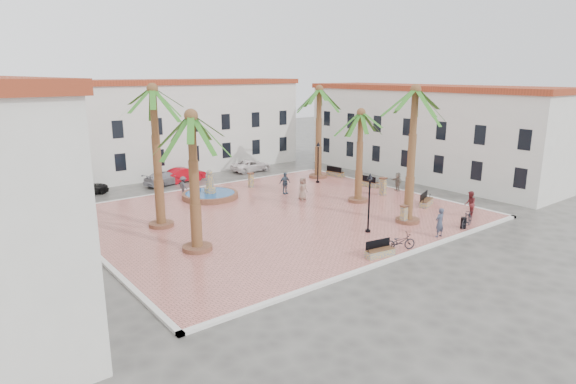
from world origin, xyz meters
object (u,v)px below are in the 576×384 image
palm_s (415,104)px  cyclist_a (440,222)px  bollard_se (404,214)px  bicycle_b (467,220)px  bench_ne (335,173)px  pedestrian_fountain_a (303,189)px  bollard_e (383,186)px  litter_bin (463,223)px  palm_nw (153,104)px  car_black (84,188)px  bench_e (369,183)px  palm_ne (319,99)px  palm_e (361,123)px  bench_se (426,202)px  car_silver (165,178)px  car_red (185,174)px  cyclist_b (470,204)px  pedestrian_fountain_b (285,183)px  pedestrian_east (398,182)px  bicycle_a (400,242)px  lamppost_s (369,193)px  lamppost_e (318,155)px  car_white (252,166)px  palm_sw (192,133)px  bench_s (380,252)px  bollard_n (251,180)px  pedestrian_north (183,186)px  fountain (210,194)px

palm_s → cyclist_a: bearing=-106.2°
bollard_se → bicycle_b: (2.69, -3.09, -0.14)m
bench_ne → pedestrian_fountain_a: (-8.44, -5.10, 0.65)m
bollard_e → litter_bin: (-2.63, -9.26, -0.41)m
cyclist_a → bicycle_b: size_ratio=1.06×
palm_nw → pedestrian_fountain_a: bearing=-2.6°
palm_nw → car_black: palm_nw is taller
pedestrian_fountain_a → bench_e: bearing=-7.1°
palm_ne → bench_ne: size_ratio=4.52×
palm_e → bench_se: palm_e is taller
palm_ne → car_silver: size_ratio=2.06×
car_red → car_silver: 2.10m
bench_se → car_black: car_black is taller
cyclist_b → bicycle_b: (-2.27, -1.24, -0.41)m
bench_se → pedestrian_fountain_b: (-6.36, 9.68, 0.64)m
cyclist_a → pedestrian_fountain_b: size_ratio=1.01×
litter_bin → pedestrian_east: bearing=63.2°
bench_se → bench_ne: bearing=60.0°
bench_ne → pedestrian_fountain_b: size_ratio=1.06×
cyclist_a → bicycle_a: bearing=2.9°
lamppost_s → car_silver: bearing=101.7°
pedestrian_fountain_a → palm_nw: bearing=170.5°
lamppost_e → cyclist_a: (-4.13, -16.18, -1.67)m
bench_se → car_white: 20.27m
bench_se → cyclist_b: cyclist_b is taller
palm_sw → cyclist_b: bearing=-18.0°
bench_s → car_white: 26.31m
bollard_n → bollard_e: bollard_e is taller
bench_e → car_red: bearing=37.8°
bench_se → car_white: bearing=77.2°
bench_se → cyclist_b: size_ratio=1.08×
palm_s → pedestrian_fountain_b: (-1.84, 11.50, -7.09)m
bollard_se → pedestrian_north: size_ratio=0.82×
pedestrian_fountain_b → pedestrian_east: bearing=-29.7°
palm_nw → bollard_n: bearing=27.2°
fountain → lamppost_s: size_ratio=1.17×
bicycle_a → pedestrian_east: bearing=-26.5°
pedestrian_east → car_red: size_ratio=0.40×
pedestrian_fountain_b → bench_ne: bearing=19.2°
palm_s → bench_ne: palm_s is taller
bench_s → lamppost_s: (2.64, 3.34, 2.37)m
bench_se → car_red: 22.60m
bicycle_b → bench_e: bearing=-29.0°
palm_nw → bollard_e: (18.18, -3.48, -7.30)m
palm_s → bollard_e: size_ratio=6.14×
pedestrian_fountain_a → pedestrian_north: pedestrian_fountain_a is taller
palm_ne → cyclist_b: palm_ne is taller
bench_se → bicycle_b: size_ratio=1.15×
lamppost_s → bollard_e: size_ratio=2.56×
pedestrian_east → bench_e: bearing=-145.1°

